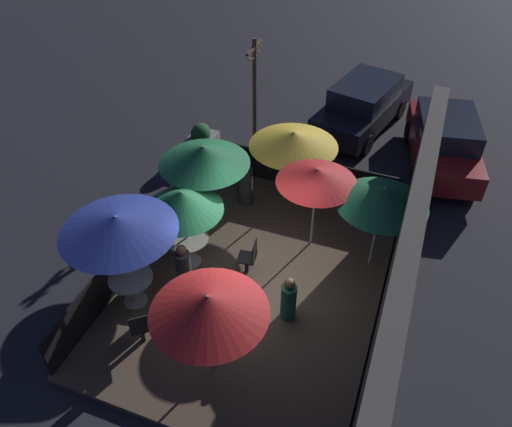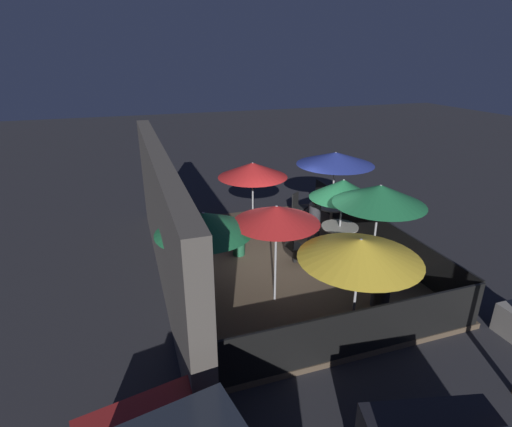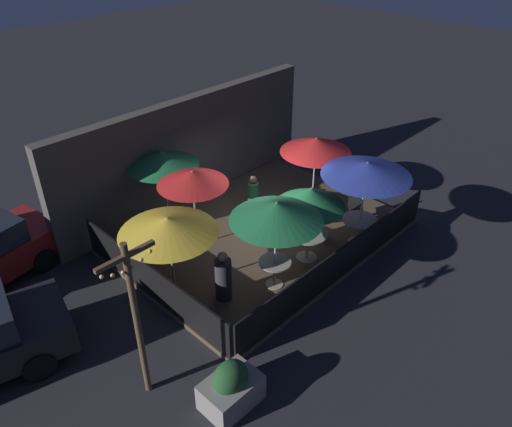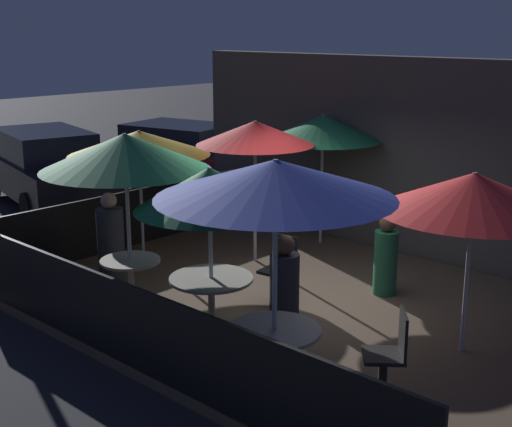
% 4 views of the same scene
% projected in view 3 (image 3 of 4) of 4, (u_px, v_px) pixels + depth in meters
% --- Properties ---
extents(ground_plane, '(60.00, 60.00, 0.00)m').
position_uv_depth(ground_plane, '(261.00, 236.00, 14.00)').
color(ground_plane, '#26262B').
extents(patio_deck, '(7.46, 5.54, 0.12)m').
position_uv_depth(patio_deck, '(261.00, 234.00, 13.97)').
color(patio_deck, brown).
rests_on(patio_deck, ground_plane).
extents(building_wall, '(9.06, 0.36, 3.27)m').
position_uv_depth(building_wall, '(189.00, 151.00, 14.88)').
color(building_wall, '#4C4742').
rests_on(building_wall, ground_plane).
extents(fence_front, '(7.26, 0.05, 0.95)m').
position_uv_depth(fence_front, '(343.00, 261.00, 12.08)').
color(fence_front, black).
rests_on(fence_front, patio_deck).
extents(fence_side_left, '(0.05, 5.34, 0.95)m').
position_uv_depth(fence_side_left, '(151.00, 281.00, 11.46)').
color(fence_side_left, black).
rests_on(fence_side_left, patio_deck).
extents(patio_umbrella_0, '(2.28, 2.28, 2.42)m').
position_uv_depth(patio_umbrella_0, '(367.00, 169.00, 12.35)').
color(patio_umbrella_0, '#B2B2B7').
rests_on(patio_umbrella_0, patio_deck).
extents(patio_umbrella_1, '(1.75, 1.75, 2.07)m').
position_uv_depth(patio_umbrella_1, '(311.00, 197.00, 12.01)').
color(patio_umbrella_1, '#B2B2B7').
rests_on(patio_umbrella_1, patio_deck).
extents(patio_umbrella_2, '(2.12, 2.12, 2.33)m').
position_uv_depth(patio_umbrella_2, '(276.00, 211.00, 10.96)').
color(patio_umbrella_2, '#B2B2B7').
rests_on(patio_umbrella_2, patio_deck).
extents(patio_umbrella_3, '(1.97, 1.97, 2.20)m').
position_uv_depth(patio_umbrella_3, '(162.00, 159.00, 13.38)').
color(patio_umbrella_3, '#B2B2B7').
rests_on(patio_umbrella_3, patio_deck).
extents(patio_umbrella_4, '(1.81, 1.81, 2.22)m').
position_uv_depth(patio_umbrella_4, '(192.00, 178.00, 12.39)').
color(patio_umbrella_4, '#B2B2B7').
rests_on(patio_umbrella_4, patio_deck).
extents(patio_umbrella_5, '(2.25, 2.25, 2.03)m').
position_uv_depth(patio_umbrella_5, '(168.00, 226.00, 10.97)').
color(patio_umbrella_5, '#B2B2B7').
rests_on(patio_umbrella_5, patio_deck).
extents(patio_umbrella_6, '(2.10, 2.10, 2.08)m').
position_uv_depth(patio_umbrella_6, '(316.00, 145.00, 14.41)').
color(patio_umbrella_6, '#B2B2B7').
rests_on(patio_umbrella_6, patio_deck).
extents(dining_table_0, '(0.92, 0.92, 0.74)m').
position_uv_depth(dining_table_0, '(359.00, 224.00, 13.24)').
color(dining_table_0, '#9E998E').
rests_on(dining_table_0, patio_deck).
extents(dining_table_1, '(0.99, 0.99, 0.77)m').
position_uv_depth(dining_table_1, '(308.00, 238.00, 12.67)').
color(dining_table_1, '#9E998E').
rests_on(dining_table_1, patio_deck).
extents(dining_table_2, '(0.77, 0.77, 0.70)m').
position_uv_depth(dining_table_2, '(275.00, 267.00, 11.80)').
color(dining_table_2, '#9E998E').
rests_on(dining_table_2, patio_deck).
extents(patio_chair_0, '(0.56, 0.56, 0.94)m').
position_uv_depth(patio_chair_0, '(356.00, 204.00, 14.23)').
color(patio_chair_0, black).
rests_on(patio_chair_0, patio_deck).
extents(patio_chair_1, '(0.45, 0.45, 0.90)m').
position_uv_depth(patio_chair_1, '(262.00, 223.00, 13.47)').
color(patio_chair_1, black).
rests_on(patio_chair_1, patio_deck).
extents(patron_0, '(0.39, 0.39, 1.13)m').
position_uv_depth(patron_0, '(253.00, 195.00, 14.70)').
color(patron_0, '#236642').
rests_on(patron_0, patio_deck).
extents(patron_1, '(0.40, 0.40, 1.31)m').
position_uv_depth(patron_1, '(223.00, 278.00, 11.39)').
color(patron_1, '#333338').
rests_on(patron_1, patio_deck).
extents(patron_2, '(0.45, 0.45, 1.37)m').
position_uv_depth(patron_2, '(318.00, 219.00, 13.36)').
color(patron_2, '#333338').
rests_on(patron_2, patio_deck).
extents(planter_box, '(1.09, 0.77, 1.05)m').
position_uv_depth(planter_box, '(231.00, 387.00, 9.18)').
color(planter_box, gray).
rests_on(planter_box, ground_plane).
extents(light_post, '(1.10, 0.12, 3.49)m').
position_uv_depth(light_post, '(136.00, 315.00, 8.63)').
color(light_post, brown).
rests_on(light_post, ground_plane).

